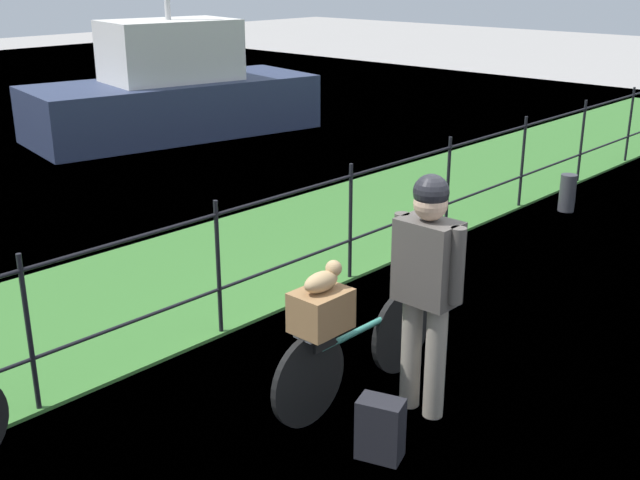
{
  "coord_description": "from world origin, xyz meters",
  "views": [
    {
      "loc": [
        -4.58,
        -2.46,
        2.92
      ],
      "look_at": [
        -0.39,
        1.43,
        0.9
      ],
      "focal_mm": 44.02,
      "sensor_mm": 36.0,
      "label": 1
    }
  ],
  "objects": [
    {
      "name": "grass_strip",
      "position": [
        0.0,
        3.32,
        0.01
      ],
      "size": [
        27.0,
        2.4,
        0.03
      ],
      "primitive_type": "cube",
      "color": "#38702D",
      "rests_on": "ground"
    },
    {
      "name": "terrier_dog",
      "position": [
        -1.15,
        0.7,
        1.0
      ],
      "size": [
        0.32,
        0.14,
        0.18
      ],
      "color": "tan",
      "rests_on": "wooden_crate"
    },
    {
      "name": "bicycle_main",
      "position": [
        -0.81,
        0.7,
        0.35
      ],
      "size": [
        1.65,
        0.16,
        0.65
      ],
      "color": "black",
      "rests_on": "ground"
    },
    {
      "name": "moored_boat_near",
      "position": [
        3.91,
        9.02,
        0.74
      ],
      "size": [
        5.34,
        2.93,
        3.61
      ],
      "color": "#2D3856",
      "rests_on": "ground"
    },
    {
      "name": "cyclist_person",
      "position": [
        -0.64,
        0.25,
        1.0
      ],
      "size": [
        0.26,
        0.54,
        1.68
      ],
      "color": "gray",
      "rests_on": "ground"
    },
    {
      "name": "iron_fence",
      "position": [
        0.0,
        2.16,
        0.67
      ],
      "size": [
        18.04,
        0.04,
        1.16
      ],
      "color": "black",
      "rests_on": "ground"
    },
    {
      "name": "mooring_bollard",
      "position": [
        4.37,
        1.66,
        0.23
      ],
      "size": [
        0.2,
        0.2,
        0.47
      ],
      "primitive_type": "cylinder",
      "color": "#38383D",
      "rests_on": "ground"
    },
    {
      "name": "wooden_crate",
      "position": [
        -1.17,
        0.7,
        0.79
      ],
      "size": [
        0.37,
        0.29,
        0.27
      ],
      "primitive_type": "cube",
      "rotation": [
        0.0,
        0.0,
        -0.0
      ],
      "color": "olive",
      "rests_on": "bicycle_main"
    },
    {
      "name": "ground_plane",
      "position": [
        0.0,
        0.0,
        0.0
      ],
      "size": [
        60.0,
        60.0,
        0.0
      ],
      "primitive_type": "plane",
      "color": "#9E9993"
    },
    {
      "name": "backpack_on_paving",
      "position": [
        -1.26,
        0.11,
        0.2
      ],
      "size": [
        0.26,
        0.32,
        0.4
      ],
      "primitive_type": "cube",
      "rotation": [
        0.0,
        0.0,
        1.91
      ],
      "color": "black",
      "rests_on": "ground"
    }
  ]
}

